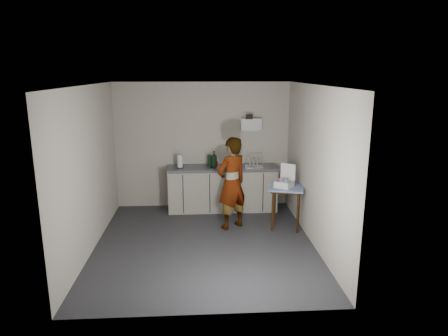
{
  "coord_description": "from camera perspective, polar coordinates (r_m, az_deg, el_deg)",
  "views": [
    {
      "loc": [
        -0.06,
        -6.19,
        2.81
      ],
      "look_at": [
        0.35,
        0.45,
        1.19
      ],
      "focal_mm": 32.0,
      "sensor_mm": 36.0,
      "label": 1
    }
  ],
  "objects": [
    {
      "name": "standing_man",
      "position": [
        7.18,
        1.11,
        -2.2
      ],
      "size": [
        0.74,
        0.68,
        1.69
      ],
      "primitive_type": "imported",
      "rotation": [
        0.0,
        0.0,
        3.73
      ],
      "color": "#B2A593",
      "rests_on": "ground"
    },
    {
      "name": "soap_bottle",
      "position": [
        8.03,
        -1.43,
        1.25
      ],
      "size": [
        0.16,
        0.16,
        0.34
      ],
      "primitive_type": "imported",
      "rotation": [
        0.0,
        0.0,
        0.32
      ],
      "color": "black",
      "rests_on": "kitchen_counter"
    },
    {
      "name": "kitchen_counter",
      "position": [
        8.25,
        -0.22,
        -3.08
      ],
      "size": [
        2.24,
        0.62,
        0.91
      ],
      "color": "black",
      "rests_on": "ground"
    },
    {
      "name": "paper_towel",
      "position": [
        8.05,
        -6.31,
        0.89
      ],
      "size": [
        0.15,
        0.15,
        0.27
      ],
      "color": "black",
      "rests_on": "kitchen_counter"
    },
    {
      "name": "wall_back",
      "position": [
        8.32,
        -3.09,
        3.23
      ],
      "size": [
        3.6,
        0.02,
        2.6
      ],
      "primitive_type": "cube",
      "color": "beige",
      "rests_on": "ground"
    },
    {
      "name": "bakery_box",
      "position": [
        7.25,
        8.65,
        -1.98
      ],
      "size": [
        0.4,
        0.41,
        0.4
      ],
      "rotation": [
        0.0,
        0.0,
        -0.63
      ],
      "color": "white",
      "rests_on": "side_table"
    },
    {
      "name": "wall_left",
      "position": [
        6.6,
        -18.65,
        -0.26
      ],
      "size": [
        0.02,
        4.0,
        2.6
      ],
      "primitive_type": "cube",
      "color": "beige",
      "rests_on": "ground"
    },
    {
      "name": "ceiling",
      "position": [
        6.19,
        -3.07,
        11.69
      ],
      "size": [
        3.6,
        4.0,
        0.01
      ],
      "primitive_type": "cube",
      "color": "white",
      "rests_on": "wall_back"
    },
    {
      "name": "side_table",
      "position": [
        7.32,
        8.92,
        -3.4
      ],
      "size": [
        0.74,
        0.74,
        0.78
      ],
      "rotation": [
        0.0,
        0.0,
        -0.27
      ],
      "color": "#36210C",
      "rests_on": "ground"
    },
    {
      "name": "wall_shelf",
      "position": [
        8.25,
        3.87,
        6.27
      ],
      "size": [
        0.42,
        0.18,
        0.37
      ],
      "color": "white",
      "rests_on": "ground"
    },
    {
      "name": "ground",
      "position": [
        6.8,
        -2.79,
        -10.73
      ],
      "size": [
        4.0,
        4.0,
        0.0
      ],
      "primitive_type": "plane",
      "color": "#28282D",
      "rests_on": "ground"
    },
    {
      "name": "wall_right",
      "position": [
        6.63,
        12.73,
        0.2
      ],
      "size": [
        0.02,
        4.0,
        2.6
      ],
      "primitive_type": "cube",
      "color": "beige",
      "rests_on": "ground"
    },
    {
      "name": "dark_bottle",
      "position": [
        8.06,
        -2.1,
        1.01
      ],
      "size": [
        0.08,
        0.08,
        0.26
      ],
      "primitive_type": "cylinder",
      "color": "black",
      "rests_on": "kitchen_counter"
    },
    {
      "name": "soda_can",
      "position": [
        8.1,
        -1.07,
        0.56
      ],
      "size": [
        0.06,
        0.06,
        0.12
      ],
      "primitive_type": "cylinder",
      "color": "red",
      "rests_on": "kitchen_counter"
    },
    {
      "name": "dish_rack",
      "position": [
        8.12,
        4.23,
        0.55
      ],
      "size": [
        0.37,
        0.27,
        0.26
      ],
      "color": "silver",
      "rests_on": "kitchen_counter"
    }
  ]
}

